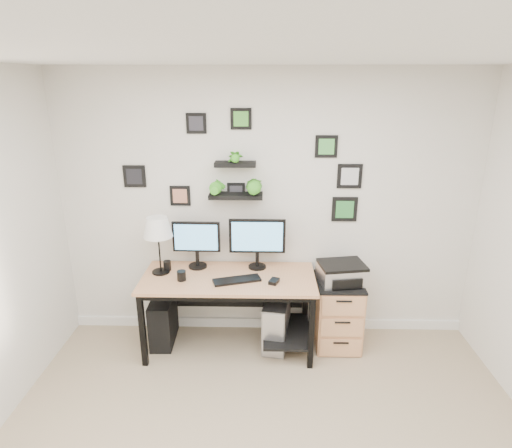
{
  "coord_description": "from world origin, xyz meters",
  "views": [
    {
      "loc": [
        -0.02,
        -1.94,
        2.48
      ],
      "look_at": [
        -0.11,
        1.83,
        1.2
      ],
      "focal_mm": 30.0,
      "sensor_mm": 36.0,
      "label": 1
    }
  ],
  "objects_px": {
    "desk": "(233,287)",
    "table_lamp": "(158,229)",
    "pc_tower_black": "(163,320)",
    "monitor_right": "(257,239)",
    "pc_tower_grey": "(277,322)",
    "file_cabinet": "(338,312)",
    "printer": "(342,273)",
    "monitor_left": "(196,241)",
    "mug": "(181,276)"
  },
  "relations": [
    {
      "from": "printer",
      "to": "pc_tower_grey",
      "type": "bearing_deg",
      "value": -177.5
    },
    {
      "from": "printer",
      "to": "monitor_right",
      "type": "bearing_deg",
      "value": 170.81
    },
    {
      "from": "monitor_right",
      "to": "table_lamp",
      "type": "xyz_separation_m",
      "value": [
        -0.91,
        -0.12,
        0.15
      ]
    },
    {
      "from": "desk",
      "to": "pc_tower_black",
      "type": "distance_m",
      "value": 0.8
    },
    {
      "from": "pc_tower_black",
      "to": "file_cabinet",
      "type": "height_order",
      "value": "file_cabinet"
    },
    {
      "from": "monitor_right",
      "to": "pc_tower_grey",
      "type": "distance_m",
      "value": 0.84
    },
    {
      "from": "desk",
      "to": "file_cabinet",
      "type": "relative_size",
      "value": 2.39
    },
    {
      "from": "table_lamp",
      "to": "file_cabinet",
      "type": "height_order",
      "value": "table_lamp"
    },
    {
      "from": "monitor_right",
      "to": "printer",
      "type": "relative_size",
      "value": 1.16
    },
    {
      "from": "monitor_right",
      "to": "file_cabinet",
      "type": "relative_size",
      "value": 0.79
    },
    {
      "from": "desk",
      "to": "pc_tower_black",
      "type": "xyz_separation_m",
      "value": [
        -0.7,
        0.05,
        -0.39
      ]
    },
    {
      "from": "desk",
      "to": "monitor_left",
      "type": "bearing_deg",
      "value": 154.24
    },
    {
      "from": "monitor_left",
      "to": "mug",
      "type": "xyz_separation_m",
      "value": [
        -0.1,
        -0.29,
        -0.23
      ]
    },
    {
      "from": "file_cabinet",
      "to": "monitor_right",
      "type": "bearing_deg",
      "value": 171.93
    },
    {
      "from": "pc_tower_black",
      "to": "table_lamp",
      "type": "bearing_deg",
      "value": -25.16
    },
    {
      "from": "table_lamp",
      "to": "mug",
      "type": "distance_m",
      "value": 0.48
    },
    {
      "from": "monitor_right",
      "to": "file_cabinet",
      "type": "distance_m",
      "value": 1.06
    },
    {
      "from": "monitor_left",
      "to": "monitor_right",
      "type": "distance_m",
      "value": 0.58
    },
    {
      "from": "monitor_right",
      "to": "pc_tower_black",
      "type": "height_order",
      "value": "monitor_right"
    },
    {
      "from": "desk",
      "to": "pc_tower_black",
      "type": "height_order",
      "value": "desk"
    },
    {
      "from": "monitor_left",
      "to": "file_cabinet",
      "type": "distance_m",
      "value": 1.53
    },
    {
      "from": "monitor_left",
      "to": "file_cabinet",
      "type": "height_order",
      "value": "monitor_left"
    },
    {
      "from": "file_cabinet",
      "to": "printer",
      "type": "relative_size",
      "value": 1.46
    },
    {
      "from": "table_lamp",
      "to": "file_cabinet",
      "type": "relative_size",
      "value": 0.82
    },
    {
      "from": "monitor_left",
      "to": "desk",
      "type": "bearing_deg",
      "value": -25.76
    },
    {
      "from": "pc_tower_black",
      "to": "printer",
      "type": "xyz_separation_m",
      "value": [
        1.72,
        -0.01,
        0.53
      ]
    },
    {
      "from": "pc_tower_black",
      "to": "file_cabinet",
      "type": "distance_m",
      "value": 1.71
    },
    {
      "from": "monitor_right",
      "to": "pc_tower_black",
      "type": "bearing_deg",
      "value": -172.71
    },
    {
      "from": "pc_tower_black",
      "to": "monitor_right",
      "type": "bearing_deg",
      "value": 5.41
    },
    {
      "from": "desk",
      "to": "table_lamp",
      "type": "xyz_separation_m",
      "value": [
        -0.68,
        0.04,
        0.56
      ]
    },
    {
      "from": "desk",
      "to": "monitor_left",
      "type": "distance_m",
      "value": 0.56
    },
    {
      "from": "monitor_left",
      "to": "mug",
      "type": "bearing_deg",
      "value": -109.53
    },
    {
      "from": "monitor_right",
      "to": "table_lamp",
      "type": "distance_m",
      "value": 0.93
    },
    {
      "from": "file_cabinet",
      "to": "printer",
      "type": "xyz_separation_m",
      "value": [
        0.01,
        -0.02,
        0.43
      ]
    },
    {
      "from": "monitor_right",
      "to": "file_cabinet",
      "type": "bearing_deg",
      "value": -8.07
    },
    {
      "from": "table_lamp",
      "to": "file_cabinet",
      "type": "xyz_separation_m",
      "value": [
        1.69,
        0.01,
        -0.85
      ]
    },
    {
      "from": "monitor_left",
      "to": "mug",
      "type": "relative_size",
      "value": 5.09
    },
    {
      "from": "pc_tower_grey",
      "to": "printer",
      "type": "xyz_separation_m",
      "value": [
        0.6,
        0.03,
        0.52
      ]
    },
    {
      "from": "table_lamp",
      "to": "pc_tower_black",
      "type": "relative_size",
      "value": 1.18
    },
    {
      "from": "pc_tower_grey",
      "to": "desk",
      "type": "bearing_deg",
      "value": -177.98
    },
    {
      "from": "monitor_left",
      "to": "pc_tower_black",
      "type": "xyz_separation_m",
      "value": [
        -0.34,
        -0.12,
        -0.79
      ]
    },
    {
      "from": "monitor_right",
      "to": "file_cabinet",
      "type": "xyz_separation_m",
      "value": [
        0.78,
        -0.11,
        -0.71
      ]
    },
    {
      "from": "monitor_left",
      "to": "monitor_right",
      "type": "bearing_deg",
      "value": -0.1
    },
    {
      "from": "monitor_right",
      "to": "mug",
      "type": "bearing_deg",
      "value": -157.24
    },
    {
      "from": "pc_tower_grey",
      "to": "printer",
      "type": "distance_m",
      "value": 0.8
    },
    {
      "from": "pc_tower_black",
      "to": "pc_tower_grey",
      "type": "height_order",
      "value": "pc_tower_grey"
    },
    {
      "from": "file_cabinet",
      "to": "monitor_left",
      "type": "bearing_deg",
      "value": 175.3
    },
    {
      "from": "mug",
      "to": "monitor_right",
      "type": "bearing_deg",
      "value": 22.76
    },
    {
      "from": "monitor_right",
      "to": "printer",
      "type": "distance_m",
      "value": 0.85
    },
    {
      "from": "mug",
      "to": "pc_tower_black",
      "type": "distance_m",
      "value": 0.64
    }
  ]
}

